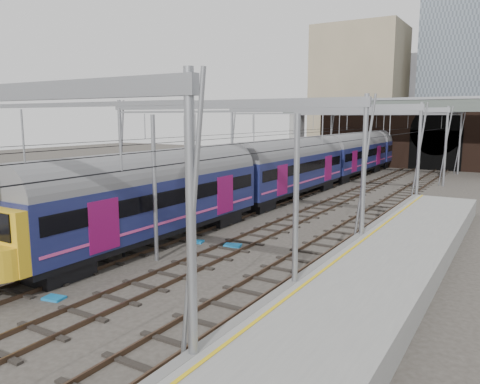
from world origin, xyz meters
The scene contains 14 objects.
ground centered at (0.00, 0.00, 0.00)m, with size 160.00×160.00×0.00m, color #38332D.
platform_left centered at (-10.18, 2.50, 0.55)m, with size 4.32×55.00×1.12m.
platform_right centered at (10.18, -1.50, 0.55)m, with size 4.32×47.00×1.12m.
tracks centered at (0.00, 15.00, 0.02)m, with size 14.40×80.00×0.22m.
overhead_line centered at (0.00, 21.49, 6.57)m, with size 16.80×80.00×8.00m.
retaining_wall centered at (1.40, 51.93, 4.33)m, with size 28.00×2.75×9.00m.
overbridge centered at (0.00, 46.00, 7.27)m, with size 28.00×3.00×9.25m.
city_skyline centered at (2.73, 70.48, 17.09)m, with size 37.50×27.50×60.00m.
train_main centered at (-2.00, 30.35, 2.64)m, with size 3.05×70.34×5.16m.
train_second centered at (-6.00, 44.64, 2.42)m, with size 2.69×62.26×4.67m.
signal_near_centre centered at (-1.83, 1.56, 3.17)m, with size 0.39×0.47×5.06m.
equip_cover_a centered at (-0.09, -3.78, 0.05)m, with size 0.78×0.55×0.09m, color #1874B6.
equip_cover_b centered at (-0.35, 5.64, 0.05)m, with size 0.84×0.59×0.10m, color #1874B6.
equip_cover_c centered at (1.82, 6.04, 0.05)m, with size 0.90×0.64×0.11m, color #1874B6.
Camera 1 is at (14.77, -14.64, 6.86)m, focal length 35.00 mm.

